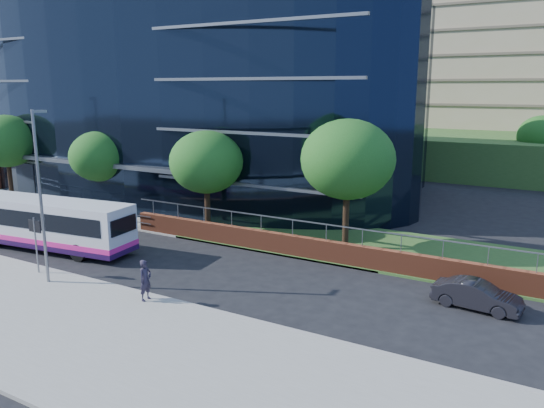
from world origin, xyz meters
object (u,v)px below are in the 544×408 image
Objects in this scene: street_sign at (35,233)px; city_bus at (50,224)px; tree_far_a at (6,141)px; tree_dist_e at (542,136)px; tree_far_c at (206,162)px; pedestrian at (145,280)px; parked_car at (477,295)px; tree_far_b at (99,156)px; tree_far_d at (348,160)px; streetlight_east at (41,192)px.

street_sign is 4.47m from city_bus.
city_bus is at bearing -27.25° from tree_far_a.
tree_dist_e reaches higher than city_bus.
pedestrian is at bearing -66.69° from tree_far_c.
street_sign is 1.56× the size of pedestrian.
tree_far_a is 20.00m from tree_far_c.
tree_far_a is at bearing -140.04° from tree_dist_e.
tree_far_c is (2.50, 10.59, 2.39)m from street_sign.
pedestrian reaches higher than parked_car.
tree_far_d is (19.00, 0.50, 0.98)m from tree_far_b.
pedestrian is at bearing 123.05° from parked_car.
streetlight_east reaches higher than pedestrian.
street_sign is 2.80m from streetlight_east.
tree_far_d is at bearing 6.34° from tree_far_c.
tree_far_c is at bearing 46.34° from city_bus.
streetlight_east reaches higher than city_bus.
tree_far_b is at bearing -131.52° from tree_dist_e.
street_sign reaches higher than pedestrian.
tree_dist_e is at bearing 5.48° from parked_car.
city_bus is (4.40, -7.92, -2.68)m from tree_far_b.
streetlight_east reaches higher than tree_far_b.
tree_dist_e reaches higher than tree_far_b.
tree_far_c is (20.00, 0.00, -0.33)m from tree_far_a.
pedestrian is (-12.45, -41.56, -3.49)m from tree_dist_e.
tree_far_a is 1.07× the size of tree_dist_e.
tree_dist_e is 1.81× the size of parked_car.
tree_far_c is at bearing 21.63° from pedestrian.
tree_far_c is (10.00, -0.50, 0.33)m from tree_far_b.
tree_far_d is 2.07× the size of parked_car.
street_sign is 0.26× the size of city_bus.
streetlight_east is (1.50, -0.59, 2.29)m from street_sign.
tree_far_d is at bearing 50.60° from streetlight_east.
pedestrian is (14.55, -11.06, -3.16)m from tree_far_b.
street_sign reaches higher than city_bus.
tree_far_b is 0.93× the size of tree_dist_e.
pedestrian is at bearing 6.29° from streetlight_east.
parked_car is at bearing -64.15° from pedestrian.
tree_dist_e reaches higher than pedestrian.
tree_far_b is at bearing -178.49° from tree_far_d.
tree_far_a is 0.94× the size of tree_far_d.
tree_far_a reaches higher than city_bus.
streetlight_east is 19.70m from parked_car.
tree_dist_e is 44.67m from city_bus.
streetlight_east is (-1.00, -11.17, -0.10)m from tree_far_c.
tree_far_b is 0.76× the size of streetlight_east.
tree_far_b is (-7.50, 11.09, 2.06)m from street_sign.
streetlight_east is at bearing -113.11° from tree_dist_e.
tree_far_c is 12.02m from pedestrian.
street_sign is 0.43× the size of tree_far_c.
tree_far_d is 15.77m from streetlight_east.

